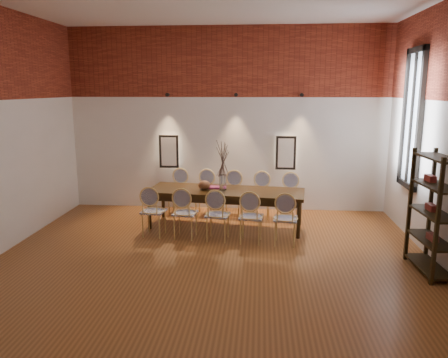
# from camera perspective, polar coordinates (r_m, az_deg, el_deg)

# --- Properties ---
(floor) EXTENTS (7.00, 7.00, 0.02)m
(floor) POSITION_cam_1_polar(r_m,az_deg,el_deg) (6.73, -1.98, -11.86)
(floor) COLOR brown
(floor) RESTS_ON ground
(wall_back) EXTENTS (7.00, 0.10, 4.00)m
(wall_back) POSITION_cam_1_polar(r_m,az_deg,el_deg) (9.73, 0.42, 7.71)
(wall_back) COLOR silver
(wall_back) RESTS_ON ground
(wall_front) EXTENTS (7.00, 0.10, 4.00)m
(wall_front) POSITION_cam_1_polar(r_m,az_deg,el_deg) (2.77, -10.97, -2.82)
(wall_front) COLOR silver
(wall_front) RESTS_ON ground
(brick_band_back) EXTENTS (7.00, 0.02, 1.50)m
(brick_band_back) POSITION_cam_1_polar(r_m,az_deg,el_deg) (9.65, 0.40, 15.10)
(brick_band_back) COLOR maroon
(brick_band_back) RESTS_ON ground
(niche_left) EXTENTS (0.36, 0.06, 0.66)m
(niche_left) POSITION_cam_1_polar(r_m,az_deg,el_deg) (9.89, -7.17, 3.60)
(niche_left) COLOR #FFEAC6
(niche_left) RESTS_ON wall_back
(niche_right) EXTENTS (0.36, 0.06, 0.66)m
(niche_right) POSITION_cam_1_polar(r_m,az_deg,el_deg) (9.69, 8.07, 3.41)
(niche_right) COLOR #FFEAC6
(niche_right) RESTS_ON wall_back
(spot_fixture_left) EXTENTS (0.08, 0.10, 0.08)m
(spot_fixture_left) POSITION_cam_1_polar(r_m,az_deg,el_deg) (9.76, -7.40, 10.86)
(spot_fixture_left) COLOR black
(spot_fixture_left) RESTS_ON wall_back
(spot_fixture_mid) EXTENTS (0.08, 0.10, 0.08)m
(spot_fixture_mid) POSITION_cam_1_polar(r_m,az_deg,el_deg) (9.56, 1.58, 10.93)
(spot_fixture_mid) COLOR black
(spot_fixture_mid) RESTS_ON wall_back
(spot_fixture_right) EXTENTS (0.08, 0.10, 0.08)m
(spot_fixture_right) POSITION_cam_1_polar(r_m,az_deg,el_deg) (9.59, 10.12, 10.76)
(spot_fixture_right) COLOR black
(spot_fixture_right) RESTS_ON wall_back
(window_glass) EXTENTS (0.02, 0.78, 2.38)m
(window_glass) POSITION_cam_1_polar(r_m,az_deg,el_deg) (8.58, 23.45, 7.21)
(window_glass) COLOR silver
(window_glass) RESTS_ON wall_right
(window_frame) EXTENTS (0.08, 0.90, 2.50)m
(window_frame) POSITION_cam_1_polar(r_m,az_deg,el_deg) (8.58, 23.32, 7.22)
(window_frame) COLOR black
(window_frame) RESTS_ON wall_right
(window_mullion) EXTENTS (0.06, 0.06, 2.40)m
(window_mullion) POSITION_cam_1_polar(r_m,az_deg,el_deg) (8.58, 23.32, 7.22)
(window_mullion) COLOR black
(window_mullion) RESTS_ON wall_right
(dining_table) EXTENTS (3.11, 1.30, 0.75)m
(dining_table) POSITION_cam_1_polar(r_m,az_deg,el_deg) (8.58, 0.23, -3.87)
(dining_table) COLOR black
(dining_table) RESTS_ON floor
(chair_near_a) EXTENTS (0.49, 0.49, 0.94)m
(chair_near_a) POSITION_cam_1_polar(r_m,az_deg,el_deg) (8.16, -9.18, -4.16)
(chair_near_a) COLOR #DDBB6D
(chair_near_a) RESTS_ON floor
(chair_near_b) EXTENTS (0.49, 0.49, 0.94)m
(chair_near_b) POSITION_cam_1_polar(r_m,az_deg,el_deg) (7.98, -5.10, -4.43)
(chair_near_b) COLOR #DDBB6D
(chair_near_b) RESTS_ON floor
(chair_near_c) EXTENTS (0.49, 0.49, 0.94)m
(chair_near_c) POSITION_cam_1_polar(r_m,az_deg,el_deg) (7.84, -0.84, -4.68)
(chair_near_c) COLOR #DDBB6D
(chair_near_c) RESTS_ON floor
(chair_near_d) EXTENTS (0.49, 0.49, 0.94)m
(chair_near_d) POSITION_cam_1_polar(r_m,az_deg,el_deg) (7.74, 3.55, -4.92)
(chair_near_d) COLOR #DDBB6D
(chair_near_d) RESTS_ON floor
(chair_near_e) EXTENTS (0.49, 0.49, 0.94)m
(chair_near_e) POSITION_cam_1_polar(r_m,az_deg,el_deg) (7.69, 8.03, -5.13)
(chair_near_e) COLOR #DDBB6D
(chair_near_e) RESTS_ON floor
(chair_far_a) EXTENTS (0.49, 0.49, 0.94)m
(chair_far_a) POSITION_cam_1_polar(r_m,az_deg,el_deg) (9.56, -6.02, -1.71)
(chair_far_a) COLOR #DDBB6D
(chair_far_a) RESTS_ON floor
(chair_far_b) EXTENTS (0.49, 0.49, 0.94)m
(chair_far_b) POSITION_cam_1_polar(r_m,az_deg,el_deg) (9.41, -2.50, -1.89)
(chair_far_b) COLOR #DDBB6D
(chair_far_b) RESTS_ON floor
(chair_far_c) EXTENTS (0.49, 0.49, 0.94)m
(chair_far_c) POSITION_cam_1_polar(r_m,az_deg,el_deg) (9.29, 1.12, -2.06)
(chair_far_c) COLOR #DDBB6D
(chair_far_c) RESTS_ON floor
(chair_far_d) EXTENTS (0.49, 0.49, 0.94)m
(chair_far_d) POSITION_cam_1_polar(r_m,az_deg,el_deg) (9.20, 4.83, -2.23)
(chair_far_d) COLOR #DDBB6D
(chair_far_d) RESTS_ON floor
(chair_far_e) EXTENTS (0.49, 0.49, 0.94)m
(chair_far_e) POSITION_cam_1_polar(r_m,az_deg,el_deg) (9.16, 8.58, -2.39)
(chair_far_e) COLOR #DDBB6D
(chair_far_e) RESTS_ON floor
(vase) EXTENTS (0.14, 0.14, 0.30)m
(vase) POSITION_cam_1_polar(r_m,az_deg,el_deg) (8.47, -0.15, -0.43)
(vase) COLOR silver
(vase) RESTS_ON dining_table
(dried_branches) EXTENTS (0.50, 0.50, 0.70)m
(dried_branches) POSITION_cam_1_polar(r_m,az_deg,el_deg) (8.38, -0.15, 2.58)
(dried_branches) COLOR #4D3932
(dried_branches) RESTS_ON vase
(bowl) EXTENTS (0.24, 0.24, 0.18)m
(bowl) POSITION_cam_1_polar(r_m,az_deg,el_deg) (8.51, -2.58, -0.80)
(bowl) COLOR brown
(bowl) RESTS_ON dining_table
(book) EXTENTS (0.28, 0.21, 0.03)m
(book) POSITION_cam_1_polar(r_m,az_deg,el_deg) (8.65, -1.12, -1.09)
(book) COLOR #8D2560
(book) RESTS_ON dining_table
(shelving_rack) EXTENTS (0.44, 1.02, 1.80)m
(shelving_rack) POSITION_cam_1_polar(r_m,az_deg,el_deg) (7.08, 25.70, -4.06)
(shelving_rack) COLOR black
(shelving_rack) RESTS_ON floor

